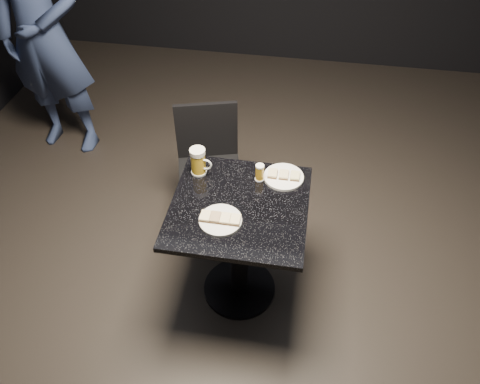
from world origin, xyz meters
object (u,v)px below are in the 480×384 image
object	(u,v)px
plate_small	(284,177)
patron	(43,35)
table	(239,236)
chair	(209,162)
beer_tumbler	(260,172)
plate_large	(220,220)
beer_mug	(198,161)

from	to	relation	value
plate_small	patron	bearing A→B (deg)	151.16
table	chair	world-z (taller)	chair
beer_tumbler	chair	distance (m)	0.61
plate_large	chair	xyz separation A→B (m)	(-0.23, 0.72, -0.26)
patron	beer_tumbler	world-z (taller)	patron
patron	chair	size ratio (longest dim) A/B	2.17
table	beer_mug	bearing A→B (deg)	141.21
beer_mug	chair	size ratio (longest dim) A/B	0.18
chair	plate_large	bearing A→B (deg)	-72.50
beer_tumbler	chair	xyz separation A→B (m)	(-0.37, 0.38, -0.30)
chair	patron	bearing A→B (deg)	153.59
beer_mug	plate_large	bearing A→B (deg)	-61.13
patron	beer_mug	distance (m)	1.73
plate_small	beer_mug	xyz separation A→B (m)	(-0.46, -0.03, 0.07)
beer_mug	beer_tumbler	bearing A→B (deg)	0.07
plate_large	beer_tumbler	distance (m)	0.37
plate_small	patron	xyz separation A→B (m)	(-1.84, 1.01, 0.18)
patron	beer_tumbler	size ratio (longest dim) A/B	19.22
plate_large	beer_tumbler	xyz separation A→B (m)	(0.15, 0.34, 0.04)
plate_small	beer_tumbler	bearing A→B (deg)	-165.93
plate_large	plate_small	bearing A→B (deg)	53.25
table	chair	size ratio (longest dim) A/B	0.86
patron	beer_mug	world-z (taller)	patron
beer_mug	table	bearing A→B (deg)	-38.79
patron	table	xyz separation A→B (m)	(1.64, -1.25, -0.43)
plate_small	chair	bearing A→B (deg)	145.21
table	beer_mug	distance (m)	0.46
plate_small	beer_tumbler	world-z (taller)	beer_tumbler
beer_tumbler	plate_small	bearing A→B (deg)	14.07
plate_large	chair	bearing A→B (deg)	107.50
patron	chair	bearing A→B (deg)	-22.36
patron	beer_mug	xyz separation A→B (m)	(1.38, -1.04, -0.11)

